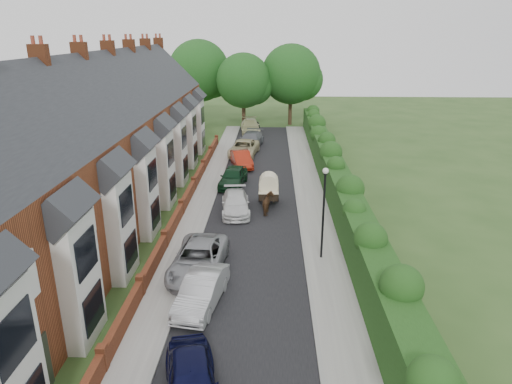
% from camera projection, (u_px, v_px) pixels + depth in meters
% --- Properties ---
extents(ground, '(140.00, 140.00, 0.00)m').
position_uv_depth(ground, '(256.00, 298.00, 21.13)').
color(ground, '#2D4C1E').
rests_on(ground, ground).
extents(road, '(6.00, 58.00, 0.02)m').
position_uv_depth(road, '(254.00, 210.00, 31.51)').
color(road, black).
rests_on(road, ground).
extents(pavement_hedge_side, '(2.20, 58.00, 0.12)m').
position_uv_depth(pavement_hedge_side, '(314.00, 210.00, 31.35)').
color(pavement_hedge_side, gray).
rests_on(pavement_hedge_side, ground).
extents(pavement_house_side, '(1.70, 58.00, 0.12)m').
position_uv_depth(pavement_house_side, '(199.00, 209.00, 31.62)').
color(pavement_house_side, gray).
rests_on(pavement_house_side, ground).
extents(kerb_hedge_side, '(0.18, 58.00, 0.13)m').
position_uv_depth(kerb_hedge_side, '(299.00, 210.00, 31.39)').
color(kerb_hedge_side, gray).
rests_on(kerb_hedge_side, ground).
extents(kerb_house_side, '(0.18, 58.00, 0.13)m').
position_uv_depth(kerb_house_side, '(210.00, 209.00, 31.59)').
color(kerb_house_side, gray).
rests_on(kerb_house_side, ground).
extents(hedge, '(2.10, 58.00, 2.85)m').
position_uv_depth(hedge, '(342.00, 190.00, 30.78)').
color(hedge, '#1A3A12').
rests_on(hedge, ground).
extents(terrace_row, '(9.05, 40.50, 11.50)m').
position_uv_depth(terrace_row, '(93.00, 150.00, 29.42)').
color(terrace_row, '#964626').
rests_on(terrace_row, ground).
extents(garden_wall_row, '(0.35, 40.35, 1.10)m').
position_uv_depth(garden_wall_row, '(182.00, 209.00, 30.58)').
color(garden_wall_row, brown).
rests_on(garden_wall_row, ground).
extents(lamppost, '(0.32, 0.32, 5.16)m').
position_uv_depth(lamppost, '(324.00, 202.00, 23.69)').
color(lamppost, black).
rests_on(lamppost, ground).
extents(tree_far_left, '(7.14, 6.80, 9.29)m').
position_uv_depth(tree_far_left, '(246.00, 82.00, 57.09)').
color(tree_far_left, '#332316').
rests_on(tree_far_left, ground).
extents(tree_far_right, '(7.98, 7.60, 10.31)m').
position_uv_depth(tree_far_right, '(294.00, 76.00, 58.57)').
color(tree_far_right, '#332316').
rests_on(tree_far_right, ground).
extents(tree_far_back, '(8.40, 8.00, 10.82)m').
position_uv_depth(tree_far_back, '(202.00, 72.00, 59.81)').
color(tree_far_back, '#332316').
rests_on(tree_far_back, ground).
extents(car_navy, '(2.66, 4.57, 1.46)m').
position_uv_depth(car_navy, '(191.00, 381.00, 15.11)').
color(car_navy, black).
rests_on(car_navy, ground).
extents(car_silver_a, '(2.21, 4.54, 1.43)m').
position_uv_depth(car_silver_a, '(201.00, 291.00, 20.41)').
color(car_silver_a, '#AFB0B4').
rests_on(car_silver_a, ground).
extents(car_silver_b, '(2.77, 5.55, 1.51)m').
position_uv_depth(car_silver_b, '(199.00, 259.00, 23.14)').
color(car_silver_b, '#96979C').
rests_on(car_silver_b, ground).
extents(car_white, '(2.29, 4.70, 1.32)m').
position_uv_depth(car_white, '(236.00, 203.00, 30.96)').
color(car_white, silver).
rests_on(car_white, ground).
extents(car_green, '(2.36, 4.71, 1.54)m').
position_uv_depth(car_green, '(233.00, 177.00, 36.22)').
color(car_green, black).
rests_on(car_green, ground).
extents(car_red, '(2.49, 4.59, 1.44)m').
position_uv_depth(car_red, '(241.00, 159.00, 41.44)').
color(car_red, '#9E2311').
rests_on(car_red, ground).
extents(car_beige, '(3.15, 5.68, 1.50)m').
position_uv_depth(car_beige, '(244.00, 148.00, 45.18)').
color(car_beige, beige).
rests_on(car_beige, ground).
extents(car_grey, '(2.98, 5.64, 1.56)m').
position_uv_depth(car_grey, '(251.00, 140.00, 48.63)').
color(car_grey, slate).
rests_on(car_grey, ground).
extents(car_black, '(1.76, 3.97, 1.33)m').
position_uv_depth(car_black, '(253.00, 127.00, 55.72)').
color(car_black, black).
rests_on(car_black, ground).
extents(horse, '(0.83, 1.70, 1.41)m').
position_uv_depth(horse, '(268.00, 204.00, 30.71)').
color(horse, '#472D1A').
rests_on(horse, ground).
extents(horse_cart, '(1.44, 3.19, 2.30)m').
position_uv_depth(horse_cart, '(269.00, 187.00, 32.21)').
color(horse_cart, black).
rests_on(horse_cart, ground).
extents(car_extra_far, '(2.74, 5.62, 1.57)m').
position_uv_depth(car_extra_far, '(250.00, 126.00, 55.49)').
color(car_extra_far, beige).
rests_on(car_extra_far, ground).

